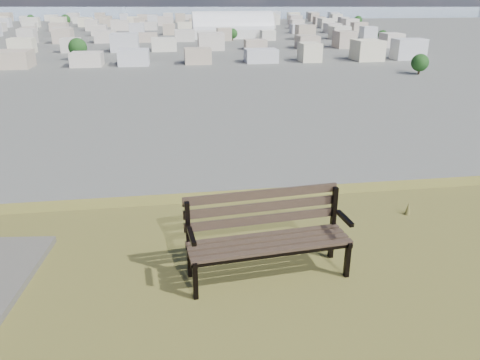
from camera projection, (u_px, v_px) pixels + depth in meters
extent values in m
cube|color=#3E2C24|center=(274.00, 251.00, 4.60)|extent=(1.66, 0.23, 0.03)
cube|color=#3E2C24|center=(271.00, 245.00, 4.70)|extent=(1.66, 0.23, 0.03)
cube|color=#3E2C24|center=(268.00, 240.00, 4.80)|extent=(1.66, 0.23, 0.03)
cube|color=#3E2C24|center=(265.00, 235.00, 4.90)|extent=(1.66, 0.23, 0.03)
cube|color=#3E2C24|center=(263.00, 219.00, 4.91)|extent=(1.66, 0.19, 0.09)
cube|color=#3E2C24|center=(262.00, 207.00, 4.88)|extent=(1.66, 0.19, 0.09)
cube|color=#3E2C24|center=(262.00, 194.00, 4.85)|extent=(1.66, 0.19, 0.09)
cube|color=black|center=(195.00, 280.00, 4.48)|extent=(0.05, 0.06, 0.41)
cube|color=black|center=(189.00, 240.00, 4.75)|extent=(0.05, 0.06, 0.85)
cube|color=black|center=(192.00, 255.00, 4.58)|extent=(0.09, 0.46, 0.05)
cube|color=black|center=(192.00, 236.00, 4.45)|extent=(0.08, 0.34, 0.04)
cube|color=black|center=(347.00, 259.00, 4.83)|extent=(0.05, 0.06, 0.41)
cube|color=black|center=(333.00, 223.00, 5.11)|extent=(0.05, 0.06, 0.85)
cube|color=black|center=(341.00, 236.00, 4.93)|extent=(0.09, 0.46, 0.05)
cube|color=black|center=(345.00, 218.00, 4.81)|extent=(0.08, 0.34, 0.04)
cube|color=black|center=(274.00, 255.00, 4.60)|extent=(1.66, 0.19, 0.04)
cube|color=black|center=(264.00, 238.00, 4.92)|extent=(1.66, 0.19, 0.04)
cone|color=brown|center=(408.00, 208.00, 6.24)|extent=(0.08, 0.08, 0.18)
cube|color=silver|center=(232.00, 33.00, 310.07)|extent=(52.66, 22.77, 5.82)
cylinder|color=white|center=(232.00, 29.00, 308.98)|extent=(52.66, 22.77, 22.12)
cube|color=beige|center=(18.00, 58.00, 186.31)|extent=(11.00, 11.00, 7.00)
cube|color=#BEAFA3|center=(80.00, 57.00, 189.62)|extent=(11.00, 11.00, 7.00)
cube|color=#B5A390|center=(140.00, 56.00, 192.93)|extent=(11.00, 11.00, 7.00)
cube|color=silver|center=(198.00, 55.00, 196.24)|extent=(11.00, 11.00, 7.00)
cube|color=beige|center=(255.00, 54.00, 199.55)|extent=(11.00, 11.00, 7.00)
cube|color=tan|center=(309.00, 53.00, 202.86)|extent=(11.00, 11.00, 7.00)
cube|color=beige|center=(362.00, 52.00, 206.17)|extent=(11.00, 11.00, 7.00)
cube|color=beige|center=(413.00, 51.00, 209.48)|extent=(11.00, 11.00, 7.00)
cube|color=#B5A390|center=(21.00, 46.00, 230.55)|extent=(11.00, 11.00, 7.00)
cube|color=silver|center=(72.00, 45.00, 233.86)|extent=(11.00, 11.00, 7.00)
cube|color=beige|center=(121.00, 44.00, 237.17)|extent=(11.00, 11.00, 7.00)
cube|color=tan|center=(169.00, 44.00, 240.48)|extent=(11.00, 11.00, 7.00)
cube|color=beige|center=(215.00, 43.00, 243.79)|extent=(11.00, 11.00, 7.00)
cube|color=beige|center=(260.00, 42.00, 247.10)|extent=(11.00, 11.00, 7.00)
cube|color=beige|center=(304.00, 42.00, 250.41)|extent=(11.00, 11.00, 7.00)
cube|color=#BEAFA3|center=(347.00, 41.00, 253.72)|extent=(11.00, 11.00, 7.00)
cube|color=#B5A390|center=(389.00, 40.00, 257.03)|extent=(11.00, 11.00, 7.00)
cube|color=tan|center=(24.00, 37.00, 274.80)|extent=(11.00, 11.00, 7.00)
cube|color=beige|center=(66.00, 37.00, 278.11)|extent=(11.00, 11.00, 7.00)
cube|color=beige|center=(108.00, 36.00, 281.41)|extent=(11.00, 11.00, 7.00)
cube|color=beige|center=(148.00, 36.00, 284.72)|extent=(11.00, 11.00, 7.00)
cube|color=#BEAFA3|center=(188.00, 35.00, 288.03)|extent=(11.00, 11.00, 7.00)
cube|color=#B5A390|center=(226.00, 35.00, 291.34)|extent=(11.00, 11.00, 7.00)
cube|color=silver|center=(264.00, 34.00, 294.65)|extent=(11.00, 11.00, 7.00)
cube|color=beige|center=(301.00, 34.00, 297.96)|extent=(11.00, 11.00, 7.00)
cube|color=tan|center=(337.00, 33.00, 301.27)|extent=(11.00, 11.00, 7.00)
cube|color=beige|center=(372.00, 33.00, 304.58)|extent=(11.00, 11.00, 7.00)
cube|color=#BEAFA3|center=(26.00, 31.00, 319.04)|extent=(11.00, 11.00, 7.00)
cube|color=#B5A390|center=(62.00, 31.00, 322.35)|extent=(11.00, 11.00, 7.00)
cube|color=silver|center=(98.00, 30.00, 325.66)|extent=(11.00, 11.00, 7.00)
cube|color=beige|center=(133.00, 30.00, 328.97)|extent=(11.00, 11.00, 7.00)
cube|color=tan|center=(167.00, 30.00, 332.27)|extent=(11.00, 11.00, 7.00)
cube|color=beige|center=(201.00, 29.00, 335.58)|extent=(11.00, 11.00, 7.00)
cube|color=beige|center=(234.00, 29.00, 338.89)|extent=(11.00, 11.00, 7.00)
cube|color=beige|center=(267.00, 29.00, 342.20)|extent=(11.00, 11.00, 7.00)
cube|color=#BEAFA3|center=(298.00, 28.00, 345.51)|extent=(11.00, 11.00, 7.00)
cube|color=#B5A390|center=(330.00, 28.00, 348.82)|extent=(11.00, 11.00, 7.00)
cube|color=silver|center=(360.00, 28.00, 352.13)|extent=(11.00, 11.00, 7.00)
cube|color=beige|center=(27.00, 27.00, 363.28)|extent=(11.00, 11.00, 7.00)
cube|color=beige|center=(59.00, 26.00, 366.59)|extent=(11.00, 11.00, 7.00)
cube|color=beige|center=(91.00, 26.00, 369.90)|extent=(11.00, 11.00, 7.00)
cube|color=#BEAFA3|center=(122.00, 26.00, 373.21)|extent=(11.00, 11.00, 7.00)
cube|color=#B5A390|center=(152.00, 25.00, 376.52)|extent=(11.00, 11.00, 7.00)
cube|color=silver|center=(182.00, 25.00, 379.83)|extent=(11.00, 11.00, 7.00)
cube|color=beige|center=(211.00, 25.00, 383.14)|extent=(11.00, 11.00, 7.00)
cube|color=tan|center=(240.00, 25.00, 386.44)|extent=(11.00, 11.00, 7.00)
cube|color=beige|center=(269.00, 24.00, 389.75)|extent=(11.00, 11.00, 7.00)
cube|color=beige|center=(297.00, 24.00, 393.06)|extent=(11.00, 11.00, 7.00)
cube|color=beige|center=(324.00, 24.00, 396.37)|extent=(11.00, 11.00, 7.00)
cube|color=#BEAFA3|center=(351.00, 23.00, 399.68)|extent=(11.00, 11.00, 7.00)
cube|color=beige|center=(28.00, 23.00, 407.52)|extent=(11.00, 11.00, 7.00)
cube|color=tan|center=(57.00, 23.00, 410.83)|extent=(11.00, 11.00, 7.00)
cube|color=beige|center=(85.00, 22.00, 414.14)|extent=(11.00, 11.00, 7.00)
cube|color=beige|center=(113.00, 22.00, 417.45)|extent=(11.00, 11.00, 7.00)
cube|color=beige|center=(140.00, 22.00, 420.76)|extent=(11.00, 11.00, 7.00)
cube|color=#BEAFA3|center=(167.00, 22.00, 424.07)|extent=(11.00, 11.00, 7.00)
cube|color=#B5A390|center=(193.00, 22.00, 427.38)|extent=(11.00, 11.00, 7.00)
cube|color=silver|center=(219.00, 21.00, 430.69)|extent=(11.00, 11.00, 7.00)
cube|color=beige|center=(245.00, 21.00, 434.00)|extent=(11.00, 11.00, 7.00)
cube|color=tan|center=(270.00, 21.00, 437.30)|extent=(11.00, 11.00, 7.00)
cube|color=beige|center=(295.00, 21.00, 440.61)|extent=(11.00, 11.00, 7.00)
cube|color=beige|center=(320.00, 20.00, 443.92)|extent=(11.00, 11.00, 7.00)
cube|color=beige|center=(344.00, 20.00, 447.23)|extent=(11.00, 11.00, 7.00)
cube|color=#B5A390|center=(3.00, 20.00, 448.45)|extent=(11.00, 11.00, 7.00)
cube|color=silver|center=(29.00, 20.00, 451.76)|extent=(11.00, 11.00, 7.00)
cube|color=beige|center=(55.00, 20.00, 455.07)|extent=(11.00, 11.00, 7.00)
cube|color=tan|center=(80.00, 20.00, 458.38)|extent=(11.00, 11.00, 7.00)
cube|color=beige|center=(105.00, 19.00, 461.69)|extent=(11.00, 11.00, 7.00)
cube|color=beige|center=(130.00, 19.00, 465.00)|extent=(11.00, 11.00, 7.00)
cube|color=beige|center=(155.00, 19.00, 468.31)|extent=(11.00, 11.00, 7.00)
cube|color=#BEAFA3|center=(179.00, 19.00, 471.62)|extent=(11.00, 11.00, 7.00)
cube|color=#B5A390|center=(202.00, 19.00, 474.93)|extent=(11.00, 11.00, 7.00)
cube|color=silver|center=(226.00, 18.00, 478.24)|extent=(11.00, 11.00, 7.00)
cube|color=beige|center=(249.00, 18.00, 481.55)|extent=(11.00, 11.00, 7.00)
cube|color=tan|center=(272.00, 18.00, 484.86)|extent=(11.00, 11.00, 7.00)
cube|color=beige|center=(294.00, 18.00, 488.17)|extent=(11.00, 11.00, 7.00)
cube|color=beige|center=(316.00, 18.00, 491.47)|extent=(11.00, 11.00, 7.00)
cube|color=beige|center=(338.00, 18.00, 494.78)|extent=(11.00, 11.00, 7.00)
cube|color=#B5A390|center=(6.00, 18.00, 492.69)|extent=(11.00, 11.00, 7.00)
cube|color=silver|center=(29.00, 18.00, 496.00)|extent=(11.00, 11.00, 7.00)
cube|color=beige|center=(53.00, 17.00, 499.31)|extent=(11.00, 11.00, 7.00)
cube|color=tan|center=(76.00, 17.00, 502.62)|extent=(11.00, 11.00, 7.00)
cube|color=beige|center=(99.00, 17.00, 505.93)|extent=(11.00, 11.00, 7.00)
cube|color=beige|center=(122.00, 17.00, 509.24)|extent=(11.00, 11.00, 7.00)
cube|color=beige|center=(144.00, 17.00, 512.55)|extent=(11.00, 11.00, 7.00)
cube|color=#BEAFA3|center=(166.00, 17.00, 515.86)|extent=(11.00, 11.00, 7.00)
cube|color=#B5A390|center=(188.00, 16.00, 519.17)|extent=(11.00, 11.00, 7.00)
cube|color=silver|center=(210.00, 16.00, 522.48)|extent=(11.00, 11.00, 7.00)
cube|color=beige|center=(231.00, 16.00, 525.79)|extent=(11.00, 11.00, 7.00)
cube|color=tan|center=(252.00, 16.00, 529.10)|extent=(11.00, 11.00, 7.00)
cube|color=beige|center=(273.00, 16.00, 532.41)|extent=(11.00, 11.00, 7.00)
cube|color=beige|center=(293.00, 16.00, 535.72)|extent=(11.00, 11.00, 7.00)
cube|color=beige|center=(313.00, 16.00, 539.03)|extent=(11.00, 11.00, 7.00)
cube|color=#BEAFA3|center=(333.00, 15.00, 542.34)|extent=(11.00, 11.00, 7.00)
cylinder|color=#322819|center=(419.00, 71.00, 171.19)|extent=(0.80, 0.80, 2.10)
sphere|color=black|center=(420.00, 63.00, 170.02)|extent=(6.30, 6.30, 6.30)
cylinder|color=#322819|center=(79.00, 57.00, 208.23)|extent=(0.80, 0.80, 2.70)
sphere|color=black|center=(78.00, 47.00, 206.72)|extent=(8.10, 8.10, 8.10)
cylinder|color=#322819|center=(382.00, 40.00, 286.89)|extent=(0.80, 0.80, 1.95)
sphere|color=black|center=(383.00, 35.00, 285.80)|extent=(5.85, 5.85, 5.85)
cylinder|color=#322819|center=(240.00, 28.00, 387.33)|extent=(0.80, 0.80, 2.25)
sphere|color=black|center=(240.00, 23.00, 386.07)|extent=(6.75, 6.75, 6.75)
cylinder|color=#322819|center=(66.00, 24.00, 421.61)|extent=(0.80, 0.80, 2.85)
sphere|color=black|center=(66.00, 19.00, 420.02)|extent=(8.55, 8.55, 8.55)
cylinder|color=#322819|center=(31.00, 22.00, 452.89)|extent=(0.80, 0.80, 2.40)
sphere|color=black|center=(31.00, 19.00, 451.55)|extent=(7.20, 7.20, 7.20)
cylinder|color=#322819|center=(233.00, 39.00, 292.81)|extent=(0.80, 0.80, 2.10)
sphere|color=black|center=(233.00, 34.00, 291.63)|extent=(6.30, 6.30, 6.30)
cylinder|color=#322819|center=(358.00, 25.00, 420.80)|extent=(0.80, 0.80, 2.55)
sphere|color=black|center=(358.00, 20.00, 419.38)|extent=(7.65, 7.65, 7.65)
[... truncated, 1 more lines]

